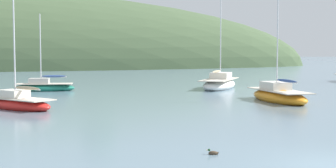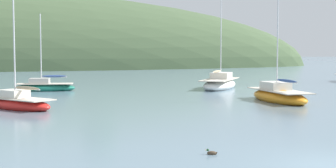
{
  "view_description": "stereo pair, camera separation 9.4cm",
  "coord_description": "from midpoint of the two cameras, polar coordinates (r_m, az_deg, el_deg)",
  "views": [
    {
      "loc": [
        -8.95,
        -12.91,
        3.64
      ],
      "look_at": [
        0.0,
        20.0,
        1.2
      ],
      "focal_mm": 51.84,
      "sensor_mm": 36.0,
      "label": 1
    },
    {
      "loc": [
        -8.86,
        -12.93,
        3.64
      ],
      "look_at": [
        0.0,
        20.0,
        1.2
      ],
      "focal_mm": 51.84,
      "sensor_mm": 36.0,
      "label": 2
    }
  ],
  "objects": [
    {
      "name": "ground_plane",
      "position": [
        16.11,
        19.26,
        -9.2
      ],
      "size": [
        400.0,
        400.0,
        0.0
      ],
      "primitive_type": "plane",
      "color": "slate"
    },
    {
      "name": "sailboat_cream_ketch",
      "position": [
        34.84,
        12.96,
        -1.34
      ],
      "size": [
        2.26,
        6.64,
        7.86
      ],
      "color": "orange",
      "rests_on": "ground"
    },
    {
      "name": "sailboat_grey_yawl",
      "position": [
        45.4,
        6.17,
        0.03
      ],
      "size": [
        6.27,
        7.52,
        9.66
      ],
      "color": "white",
      "rests_on": "ground"
    },
    {
      "name": "sailboat_navy_dinghy",
      "position": [
        43.99,
        -14.3,
        -0.33
      ],
      "size": [
        5.49,
        2.55,
        6.92
      ],
      "color": "#196B56",
      "rests_on": "ground"
    },
    {
      "name": "sailboat_white_near",
      "position": [
        31.2,
        -17.15,
        -2.14
      ],
      "size": [
        4.93,
        5.42,
        6.95
      ],
      "color": "red",
      "rests_on": "ground"
    },
    {
      "name": "duck_lone_right",
      "position": [
        17.04,
        5.32,
        -8.08
      ],
      "size": [
        0.41,
        0.3,
        0.24
      ],
      "color": "#473828",
      "rests_on": "ground"
    }
  ]
}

